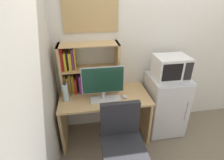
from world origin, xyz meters
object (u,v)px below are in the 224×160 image
computer_mouse (125,96)px  desk_chair (122,149)px  water_bottle (66,92)px  microwave (171,67)px  mini_fridge (165,104)px  keyboard (106,99)px  monitor (103,82)px  wall_corkboard (91,14)px  hutch_bookshelf (80,69)px

computer_mouse → desk_chair: bearing=-104.9°
water_bottle → microwave: size_ratio=0.58×
mini_fridge → keyboard: bearing=-171.8°
water_bottle → mini_fridge: size_ratio=0.28×
mini_fridge → microwave: 0.62m
monitor → microwave: 0.97m
microwave → desk_chair: (-0.82, -0.69, -0.67)m
water_bottle → mini_fridge: 1.50m
microwave → wall_corkboard: wall_corkboard is taller
monitor → hutch_bookshelf: bearing=135.0°
computer_mouse → microwave: microwave is taller
computer_mouse → hutch_bookshelf: bearing=153.3°
monitor → desk_chair: monitor is taller
hutch_bookshelf → mini_fridge: size_ratio=0.86×
hutch_bookshelf → microwave: (1.24, -0.17, 0.02)m
water_bottle → microwave: microwave is taller
computer_mouse → water_bottle: size_ratio=0.32×
desk_chair → wall_corkboard: size_ratio=1.33×
monitor → keyboard: monitor is taller
keyboard → computer_mouse: bearing=4.4°
hutch_bookshelf → monitor: hutch_bookshelf is taller
mini_fridge → wall_corkboard: bearing=164.9°
hutch_bookshelf → keyboard: (0.31, -0.31, -0.32)m
water_bottle → computer_mouse: bearing=-3.8°
keyboard → computer_mouse: 0.26m
wall_corkboard → desk_chair: bearing=-76.6°
mini_fridge → water_bottle: bearing=-177.5°
computer_mouse → desk_chair: desk_chair is taller
hutch_bookshelf → microwave: bearing=-7.8°
monitor → mini_fridge: (0.96, 0.11, -0.53)m
keyboard → microwave: microwave is taller
desk_chair → hutch_bookshelf: bearing=115.9°
microwave → computer_mouse: bearing=-170.0°
monitor → water_bottle: size_ratio=2.09×
water_bottle → desk_chair: water_bottle is taller
hutch_bookshelf → mini_fridge: (1.24, -0.17, -0.60)m
monitor → wall_corkboard: bearing=103.4°
mini_fridge → microwave: size_ratio=2.06×
computer_mouse → water_bottle: bearing=176.2°
monitor → computer_mouse: size_ratio=6.54×
keyboard → mini_fridge: 0.98m
monitor → water_bottle: 0.51m
desk_chair → computer_mouse: bearing=75.1°
water_bottle → mini_fridge: water_bottle is taller
water_bottle → wall_corkboard: bearing=41.4°
microwave → desk_chair: microwave is taller
computer_mouse → wall_corkboard: 1.16m
monitor → mini_fridge: size_ratio=0.59×
desk_chair → wall_corkboard: (-0.23, 0.97, 1.35)m
hutch_bookshelf → water_bottle: hutch_bookshelf is taller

